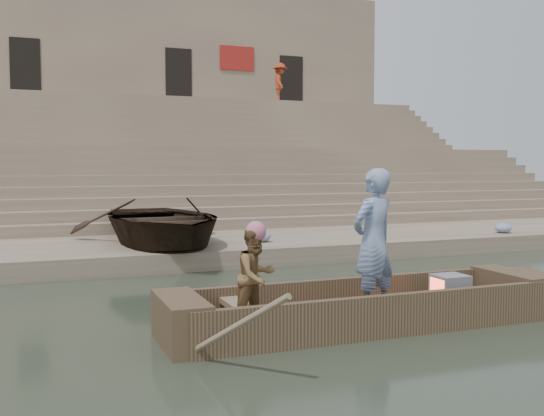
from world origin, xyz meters
TOP-DOWN VIEW (x-y plane):
  - ground at (0.00, 0.00)m, footprint 120.00×120.00m
  - lower_landing at (0.00, 8.00)m, footprint 32.00×4.00m
  - mid_landing at (0.00, 15.50)m, footprint 32.00×3.00m
  - upper_landing at (0.00, 22.50)m, footprint 32.00×3.00m
  - ghat_steps at (0.00, 17.19)m, footprint 32.00×11.00m
  - building_wall at (0.00, 26.50)m, footprint 32.00×5.07m
  - main_rowboat at (2.35, 0.97)m, footprint 5.00×1.30m
  - rowboat_trim at (2.56, 0.96)m, footprint 6.04×2.63m
  - standing_man at (2.37, 0.78)m, footprint 0.83×0.68m
  - rowing_man at (0.70, 0.77)m, footprint 0.74×0.67m
  - television at (3.76, 0.97)m, footprint 0.46×0.42m
  - beached_rowboat at (0.88, 7.71)m, footprint 3.88×5.28m
  - pedestrian at (9.49, 21.83)m, footprint 1.04×1.40m
  - cloth_bundles at (1.69, 7.19)m, footprint 18.20×1.35m

SIDE VIEW (x-z plane):
  - ground at x=0.00m, z-range 0.00..0.00m
  - main_rowboat at x=2.35m, z-range 0.00..0.22m
  - lower_landing at x=0.00m, z-range 0.00..0.40m
  - rowboat_trim at x=2.56m, z-range -0.64..1.26m
  - television at x=3.76m, z-range 0.22..0.62m
  - cloth_bundles at x=1.69m, z-range 0.40..0.66m
  - rowing_man at x=0.70m, z-range 0.22..1.45m
  - beached_rowboat at x=0.88m, z-range 0.40..1.46m
  - standing_man at x=2.37m, z-range 0.22..2.17m
  - mid_landing at x=0.00m, z-range 0.00..2.80m
  - ghat_steps at x=0.00m, z-range -0.80..4.40m
  - upper_landing at x=0.00m, z-range 0.00..5.20m
  - building_wall at x=0.00m, z-range 0.00..11.20m
  - pedestrian at x=9.49m, z-range 5.20..7.13m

